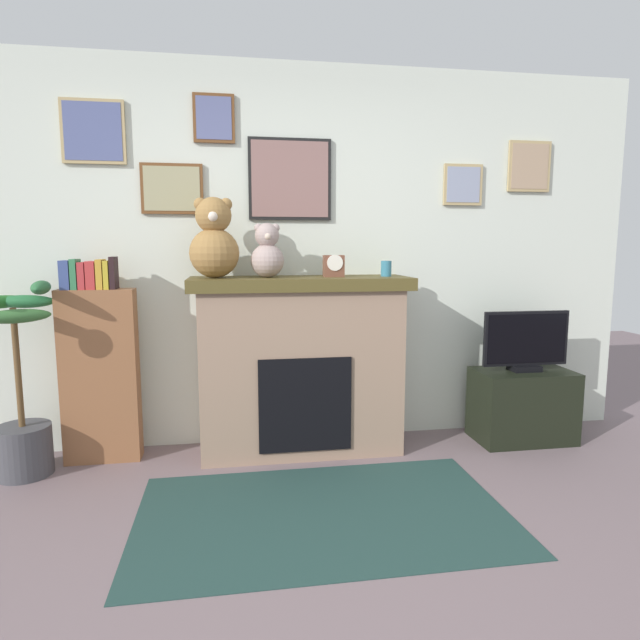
{
  "coord_description": "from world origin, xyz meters",
  "views": [
    {
      "loc": [
        -0.32,
        -1.78,
        1.38
      ],
      "look_at": [
        0.26,
        1.71,
        0.89
      ],
      "focal_mm": 30.13,
      "sensor_mm": 36.0,
      "label": 1
    }
  ],
  "objects_px": {
    "teddy_bear_brown": "(267,253)",
    "television": "(526,342)",
    "tv_stand": "(522,405)",
    "candle_jar": "(386,269)",
    "mantel_clock": "(334,266)",
    "potted_plant": "(20,404)",
    "fireplace": "(301,364)",
    "bookshelf": "(100,369)",
    "teddy_bear_cream": "(214,242)"
  },
  "relations": [
    {
      "from": "bookshelf",
      "to": "television",
      "type": "bearing_deg",
      "value": -2.03
    },
    {
      "from": "fireplace",
      "to": "tv_stand",
      "type": "height_order",
      "value": "fireplace"
    },
    {
      "from": "television",
      "to": "teddy_bear_cream",
      "type": "xyz_separation_m",
      "value": [
        -2.13,
        0.05,
        0.69
      ]
    },
    {
      "from": "television",
      "to": "fireplace",
      "type": "bearing_deg",
      "value": 177.49
    },
    {
      "from": "candle_jar",
      "to": "mantel_clock",
      "type": "xyz_separation_m",
      "value": [
        -0.36,
        -0.0,
        0.02
      ]
    },
    {
      "from": "fireplace",
      "to": "potted_plant",
      "type": "xyz_separation_m",
      "value": [
        -1.71,
        -0.13,
        -0.15
      ]
    },
    {
      "from": "teddy_bear_cream",
      "to": "candle_jar",
      "type": "bearing_deg",
      "value": 0.03
    },
    {
      "from": "tv_stand",
      "to": "mantel_clock",
      "type": "bearing_deg",
      "value": 177.97
    },
    {
      "from": "television",
      "to": "potted_plant",
      "type": "bearing_deg",
      "value": -178.99
    },
    {
      "from": "bookshelf",
      "to": "potted_plant",
      "type": "bearing_deg",
      "value": -159.38
    },
    {
      "from": "fireplace",
      "to": "television",
      "type": "xyz_separation_m",
      "value": [
        1.58,
        -0.07,
        0.12
      ]
    },
    {
      "from": "fireplace",
      "to": "teddy_bear_brown",
      "type": "xyz_separation_m",
      "value": [
        -0.21,
        -0.02,
        0.74
      ]
    },
    {
      "from": "teddy_bear_brown",
      "to": "bookshelf",
      "type": "bearing_deg",
      "value": 177.32
    },
    {
      "from": "tv_stand",
      "to": "candle_jar",
      "type": "bearing_deg",
      "value": 177.14
    },
    {
      "from": "potted_plant",
      "to": "teddy_bear_brown",
      "type": "xyz_separation_m",
      "value": [
        1.5,
        0.11,
        0.89
      ]
    },
    {
      "from": "tv_stand",
      "to": "teddy_bear_cream",
      "type": "bearing_deg",
      "value": 178.67
    },
    {
      "from": "teddy_bear_cream",
      "to": "teddy_bear_brown",
      "type": "height_order",
      "value": "teddy_bear_cream"
    },
    {
      "from": "candle_jar",
      "to": "teddy_bear_cream",
      "type": "xyz_separation_m",
      "value": [
        -1.12,
        -0.0,
        0.18
      ]
    },
    {
      "from": "candle_jar",
      "to": "teddy_bear_brown",
      "type": "bearing_deg",
      "value": -179.97
    },
    {
      "from": "television",
      "to": "candle_jar",
      "type": "xyz_separation_m",
      "value": [
        -1.01,
        0.05,
        0.52
      ]
    },
    {
      "from": "bookshelf",
      "to": "teddy_bear_cream",
      "type": "bearing_deg",
      "value": -3.9
    },
    {
      "from": "teddy_bear_cream",
      "to": "television",
      "type": "bearing_deg",
      "value": -1.37
    },
    {
      "from": "bookshelf",
      "to": "tv_stand",
      "type": "distance_m",
      "value": 2.89
    },
    {
      "from": "tv_stand",
      "to": "bookshelf",
      "type": "bearing_deg",
      "value": 178.0
    },
    {
      "from": "bookshelf",
      "to": "potted_plant",
      "type": "xyz_separation_m",
      "value": [
        -0.42,
        -0.16,
        -0.16
      ]
    },
    {
      "from": "mantel_clock",
      "to": "fireplace",
      "type": "bearing_deg",
      "value": 174.93
    },
    {
      "from": "mantel_clock",
      "to": "teddy_bear_brown",
      "type": "distance_m",
      "value": 0.44
    },
    {
      "from": "bookshelf",
      "to": "television",
      "type": "relative_size",
      "value": 2.11
    },
    {
      "from": "tv_stand",
      "to": "mantel_clock",
      "type": "distance_m",
      "value": 1.69
    },
    {
      "from": "fireplace",
      "to": "television",
      "type": "height_order",
      "value": "fireplace"
    },
    {
      "from": "candle_jar",
      "to": "teddy_bear_brown",
      "type": "xyz_separation_m",
      "value": [
        -0.79,
        -0.0,
        0.1
      ]
    },
    {
      "from": "potted_plant",
      "to": "candle_jar",
      "type": "bearing_deg",
      "value": 2.75
    },
    {
      "from": "potted_plant",
      "to": "teddy_bear_cream",
      "type": "distance_m",
      "value": 1.51
    },
    {
      "from": "bookshelf",
      "to": "teddy_bear_brown",
      "type": "xyz_separation_m",
      "value": [
        1.07,
        -0.05,
        0.73
      ]
    },
    {
      "from": "tv_stand",
      "to": "television",
      "type": "xyz_separation_m",
      "value": [
        0.0,
        -0.0,
        0.46
      ]
    },
    {
      "from": "candle_jar",
      "to": "mantel_clock",
      "type": "relative_size",
      "value": 0.71
    },
    {
      "from": "television",
      "to": "candle_jar",
      "type": "bearing_deg",
      "value": 177.06
    },
    {
      "from": "television",
      "to": "teddy_bear_brown",
      "type": "height_order",
      "value": "teddy_bear_brown"
    },
    {
      "from": "television",
      "to": "teddy_bear_cream",
      "type": "height_order",
      "value": "teddy_bear_cream"
    },
    {
      "from": "bookshelf",
      "to": "tv_stand",
      "type": "bearing_deg",
      "value": -2.0
    },
    {
      "from": "television",
      "to": "teddy_bear_brown",
      "type": "bearing_deg",
      "value": 178.36
    },
    {
      "from": "potted_plant",
      "to": "tv_stand",
      "type": "distance_m",
      "value": 3.3
    },
    {
      "from": "fireplace",
      "to": "teddy_bear_cream",
      "type": "distance_m",
      "value": 0.98
    },
    {
      "from": "teddy_bear_brown",
      "to": "television",
      "type": "bearing_deg",
      "value": -1.64
    },
    {
      "from": "candle_jar",
      "to": "mantel_clock",
      "type": "bearing_deg",
      "value": -179.71
    },
    {
      "from": "fireplace",
      "to": "potted_plant",
      "type": "height_order",
      "value": "fireplace"
    },
    {
      "from": "tv_stand",
      "to": "television",
      "type": "distance_m",
      "value": 0.46
    },
    {
      "from": "tv_stand",
      "to": "television",
      "type": "bearing_deg",
      "value": -90.0
    },
    {
      "from": "television",
      "to": "tv_stand",
      "type": "bearing_deg",
      "value": 90.0
    },
    {
      "from": "teddy_bear_cream",
      "to": "fireplace",
      "type": "bearing_deg",
      "value": 1.92
    }
  ]
}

